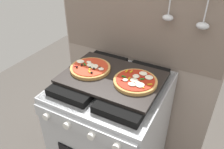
{
  "coord_description": "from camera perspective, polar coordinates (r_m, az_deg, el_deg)",
  "views": [
    {
      "loc": [
        0.49,
        -0.92,
        1.6
      ],
      "look_at": [
        0.0,
        0.0,
        0.93
      ],
      "focal_mm": 36.23,
      "sensor_mm": 36.0,
      "label": 1
    }
  ],
  "objects": [
    {
      "name": "kitchen_backsplash",
      "position": [
        1.57,
        5.85,
        1.54
      ],
      "size": [
        1.1,
        0.09,
        1.55
      ],
      "color": "gray",
      "rests_on": "ground_plane"
    },
    {
      "name": "stove",
      "position": [
        1.55,
        -0.03,
        -14.99
      ],
      "size": [
        0.6,
        0.64,
        0.9
      ],
      "color": "#B7BABF",
      "rests_on": "ground_plane"
    },
    {
      "name": "baking_tray",
      "position": [
        1.25,
        0.0,
        -0.69
      ],
      "size": [
        0.54,
        0.38,
        0.02
      ],
      "primitive_type": "cube",
      "color": "black",
      "rests_on": "stove"
    },
    {
      "name": "pizza_left",
      "position": [
        1.3,
        -5.45,
        1.71
      ],
      "size": [
        0.23,
        0.23,
        0.03
      ],
      "color": "tan",
      "rests_on": "baking_tray"
    },
    {
      "name": "pizza_right",
      "position": [
        1.19,
        5.95,
        -1.71
      ],
      "size": [
        0.23,
        0.23,
        0.03
      ],
      "color": "tan",
      "rests_on": "baking_tray"
    }
  ]
}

